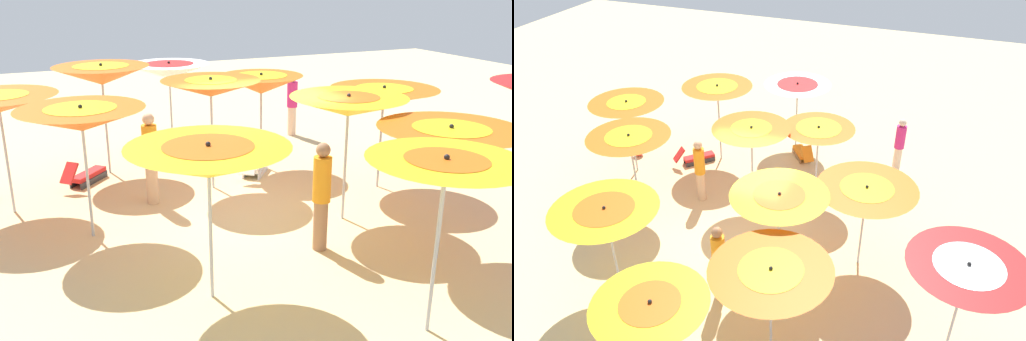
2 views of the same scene
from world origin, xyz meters
TOP-DOWN VIEW (x-y plane):
  - ground at (0.00, 0.00)m, footprint 38.97×38.97m
  - beach_umbrella_0 at (0.33, -4.57)m, footprint 1.91×1.91m
  - beach_umbrella_1 at (1.79, -3.05)m, footprint 2.24×2.24m
  - beach_umbrella_2 at (4.97, -2.07)m, footprint 2.11×2.11m
  - beach_umbrella_3 at (-1.96, -2.67)m, footprint 2.23×2.23m
  - beach_umbrella_4 at (1.23, -1.06)m, footprint 2.11×2.11m
  - beach_umbrella_5 at (2.85, 0.10)m, footprint 2.25×2.25m
  - beach_umbrella_6 at (-3.23, 0.06)m, footprint 2.13×2.13m
  - beach_umbrella_7 at (-0.46, 1.49)m, footprint 2.06×2.06m
  - beach_umbrella_8 at (1.09, 2.40)m, footprint 1.94×1.94m
  - beach_umbrella_9 at (-4.47, 1.79)m, footprint 2.16×2.16m
  - beach_umbrella_10 at (-2.34, 3.39)m, footprint 2.12×2.12m
  - beach_umbrella_11 at (-0.36, 5.06)m, footprint 2.12×2.12m
  - lounger_0 at (-2.96, 2.84)m, footprint 1.11×1.15m
  - lounger_1 at (0.13, 4.27)m, footprint 0.98×1.17m
  - lounger_2 at (0.67, 1.85)m, footprint 1.05×1.19m
  - beachgoer_0 at (-1.88, 1.13)m, footprint 0.30×0.30m
  - beachgoer_1 at (0.20, -1.99)m, footprint 0.30×0.30m
  - beachgoer_2 at (3.06, 4.61)m, footprint 0.30×0.30m
  - beach_ball at (-4.92, 2.57)m, footprint 0.31×0.31m

SIDE VIEW (x-z plane):
  - ground at x=0.00m, z-range -0.04..0.00m
  - beach_ball at x=-4.92m, z-range 0.00..0.31m
  - lounger_0 at x=-2.96m, z-range -0.11..0.51m
  - lounger_2 at x=0.67m, z-range -0.10..0.52m
  - lounger_1 at x=0.13m, z-range -0.11..0.55m
  - beachgoer_2 at x=3.06m, z-range 0.05..1.81m
  - beachgoer_1 at x=0.20m, z-range 0.06..1.92m
  - beachgoer_0 at x=-1.88m, z-range 0.06..1.92m
  - beach_umbrella_1 at x=1.79m, z-range 0.87..3.13m
  - beach_umbrella_8 at x=1.09m, z-range 0.87..3.13m
  - beach_umbrella_11 at x=-0.36m, z-range 0.88..3.14m
  - beach_umbrella_5 at x=2.85m, z-range 0.90..3.13m
  - beach_umbrella_3 at x=-1.96m, z-range 0.89..3.21m
  - beach_umbrella_6 at x=-3.23m, z-range 0.94..3.32m
  - beach_umbrella_9 at x=-4.47m, z-range 0.97..3.34m
  - beach_umbrella_4 at x=1.23m, z-range 0.97..3.38m
  - beach_umbrella_7 at x=-0.46m, z-range 0.98..3.40m
  - beach_umbrella_0 at x=0.33m, z-range 0.99..3.40m
  - beach_umbrella_10 at x=-2.34m, z-range 1.01..3.57m
  - beach_umbrella_2 at x=4.97m, z-range 1.02..3.58m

